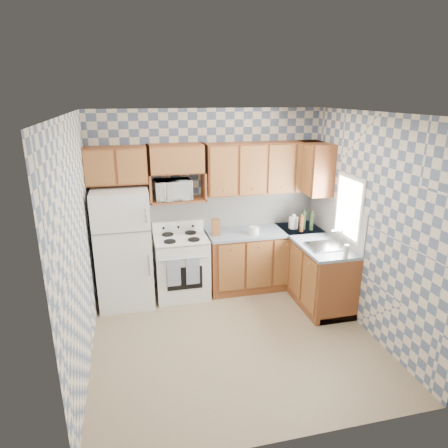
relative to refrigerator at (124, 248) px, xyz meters
The scene contains 30 objects.
floor 1.97m from the refrigerator, 44.43° to the right, with size 3.40×3.40×0.00m, color #836D54.
back_wall 1.42m from the refrigerator, 15.35° to the left, with size 3.40×0.02×2.70m, color slate.
right_wall 3.27m from the refrigerator, 22.79° to the right, with size 0.02×3.20×2.70m, color slate.
backsplash_back 1.75m from the refrigerator, 11.47° to the left, with size 2.60×0.01×0.56m, color silver.
backsplash_right 3.02m from the refrigerator, ahead, with size 0.01×1.60×0.56m, color silver.
refrigerator is the anchor object (origin of this frame).
stove_body 0.89m from the refrigerator, ahead, with size 0.76×0.65×0.90m, color white.
cooktop 0.81m from the refrigerator, ahead, with size 0.76×0.65×0.03m, color silver.
backguard 0.87m from the refrigerator, 20.44° to the left, with size 0.76×0.08×0.17m, color white.
dish_towel_left 0.79m from the refrigerator, 26.13° to the right, with size 0.19×0.03×0.40m, color navy.
dish_towel_right 1.02m from the refrigerator, 19.19° to the right, with size 0.19×0.03×0.40m, color navy.
base_cabinets_back 2.14m from the refrigerator, ahead, with size 1.75×0.60×0.88m, color brown.
base_cabinets_right 2.74m from the refrigerator, ahead, with size 0.60×1.60×0.88m, color brown.
countertop_back 2.10m from the refrigerator, ahead, with size 1.77×0.63×0.04m, color slate.
countertop_right 2.71m from the refrigerator, ahead, with size 0.63×1.60×0.04m, color slate.
upper_cabinets_back 2.34m from the refrigerator, ahead, with size 1.75×0.33×0.74m, color brown.
upper_cabinets_fridge 1.15m from the refrigerator, 94.64° to the left, with size 0.82×0.33×0.50m, color brown.
upper_cabinets_right 2.99m from the refrigerator, ahead, with size 0.33×0.70×0.74m, color brown.
microwave_shelf 1.02m from the refrigerator, 12.94° to the left, with size 0.80×0.33×0.03m, color brown.
microwave 1.07m from the refrigerator, 14.46° to the left, with size 0.51×0.35×0.28m, color white.
sink 2.79m from the refrigerator, 16.65° to the right, with size 0.48×0.40×0.03m, color #B7B7BC.
window 3.13m from the refrigerator, 15.12° to the right, with size 0.02×0.66×0.86m, color silver.
bottle_0 2.68m from the refrigerator, ahead, with size 0.06×0.06×0.29m, color black.
bottle_1 2.79m from the refrigerator, ahead, with size 0.06×0.06×0.27m, color black.
bottle_2 2.83m from the refrigerator, ahead, with size 0.06×0.06×0.26m, color #5C3015.
bottle_3 2.62m from the refrigerator, ahead, with size 0.06×0.06×0.24m, color #5C3015.
knife_block 1.34m from the refrigerator, ahead, with size 0.11×0.11×0.24m, color brown.
electric_kettle 2.55m from the refrigerator, ahead, with size 0.14×0.14×0.18m, color white.
food_containers 1.88m from the refrigerator, ahead, with size 0.16×0.16×0.11m, color beige, non-canonical shape.
soap_bottle 3.00m from the refrigerator, 23.63° to the right, with size 0.06×0.06×0.17m, color beige.
Camera 1 is at (-1.11, -4.13, 2.90)m, focal length 32.00 mm.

